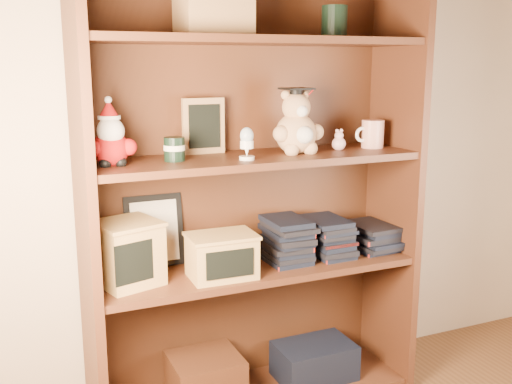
# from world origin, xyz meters

# --- Properties ---
(bookcase) EXTENTS (1.20, 0.35, 1.60)m
(bookcase) POSITION_xyz_m (-0.08, 1.36, 0.78)
(bookcase) COLOR #4D2816
(bookcase) RESTS_ON ground
(shelf_lower) EXTENTS (1.14, 0.33, 0.02)m
(shelf_lower) POSITION_xyz_m (-0.07, 1.30, 0.54)
(shelf_lower) COLOR #4D2816
(shelf_lower) RESTS_ON ground
(shelf_upper) EXTENTS (1.14, 0.33, 0.02)m
(shelf_upper) POSITION_xyz_m (-0.07, 1.30, 0.94)
(shelf_upper) COLOR #4D2816
(shelf_upper) RESTS_ON ground
(santa_plush) EXTENTS (0.16, 0.11, 0.22)m
(santa_plush) POSITION_xyz_m (-0.57, 1.30, 1.03)
(santa_plush) COLOR #A50F0F
(santa_plush) RESTS_ON shelf_upper
(teachers_tin) EXTENTS (0.07, 0.07, 0.08)m
(teachers_tin) POSITION_xyz_m (-0.36, 1.31, 0.99)
(teachers_tin) COLOR black
(teachers_tin) RESTS_ON shelf_upper
(chalkboard_plaque) EXTENTS (0.15, 0.08, 0.20)m
(chalkboard_plaque) POSITION_xyz_m (-0.22, 1.42, 1.04)
(chalkboard_plaque) COLOR #9E7547
(chalkboard_plaque) RESTS_ON shelf_upper
(egg_cup) EXTENTS (0.05, 0.05, 0.11)m
(egg_cup) POSITION_xyz_m (-0.14, 1.23, 1.01)
(egg_cup) COLOR white
(egg_cup) RESTS_ON shelf_upper
(grad_teddy_bear) EXTENTS (0.19, 0.17, 0.24)m
(grad_teddy_bear) POSITION_xyz_m (0.08, 1.30, 1.04)
(grad_teddy_bear) COLOR tan
(grad_teddy_bear) RESTS_ON shelf_upper
(pink_figurine) EXTENTS (0.05, 0.05, 0.08)m
(pink_figurine) POSITION_xyz_m (0.26, 1.30, 0.98)
(pink_figurine) COLOR beige
(pink_figurine) RESTS_ON shelf_upper
(teacher_mug) EXTENTS (0.12, 0.08, 0.10)m
(teacher_mug) POSITION_xyz_m (0.40, 1.30, 1.00)
(teacher_mug) COLOR silver
(teacher_mug) RESTS_ON shelf_upper
(certificate_frame) EXTENTS (0.21, 0.05, 0.26)m
(certificate_frame) POSITION_xyz_m (-0.41, 1.44, 0.68)
(certificate_frame) COLOR black
(certificate_frame) RESTS_ON shelf_lower
(treats_box) EXTENTS (0.24, 0.24, 0.21)m
(treats_box) POSITION_xyz_m (-0.53, 1.30, 0.66)
(treats_box) COLOR tan
(treats_box) RESTS_ON shelf_lower
(pencils_box) EXTENTS (0.23, 0.17, 0.15)m
(pencils_box) POSITION_xyz_m (-0.23, 1.24, 0.63)
(pencils_box) COLOR tan
(pencils_box) RESTS_ON shelf_lower
(book_stack_left) EXTENTS (0.14, 0.20, 0.14)m
(book_stack_left) POSITION_xyz_m (0.05, 1.30, 0.62)
(book_stack_left) COLOR black
(book_stack_left) RESTS_ON shelf_lower
(book_stack_mid) EXTENTS (0.14, 0.20, 0.14)m
(book_stack_mid) POSITION_xyz_m (0.22, 1.30, 0.62)
(book_stack_mid) COLOR black
(book_stack_mid) RESTS_ON shelf_lower
(book_stack_right) EXTENTS (0.14, 0.20, 0.10)m
(book_stack_right) POSITION_xyz_m (0.42, 1.30, 0.60)
(book_stack_right) COLOR black
(book_stack_right) RESTS_ON shelf_lower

